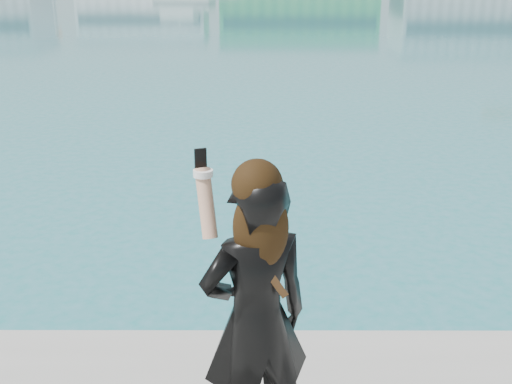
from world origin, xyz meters
TOP-DOWN VIEW (x-y plane):
  - woman at (0.14, -0.22)m, footprint 0.69×0.57m

SIDE VIEW (x-z plane):
  - woman at x=0.14m, z-range 0.81..2.52m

